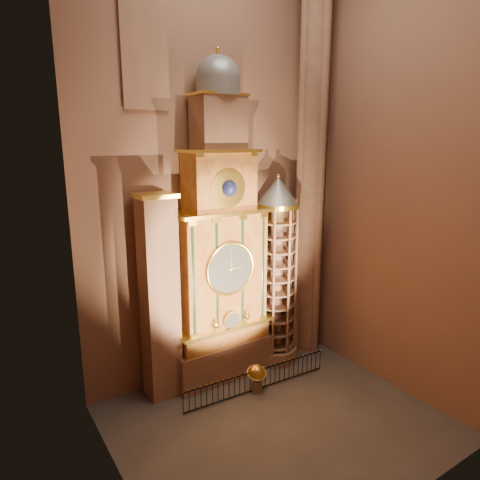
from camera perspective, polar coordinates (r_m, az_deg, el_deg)
floor at (r=21.29m, az=4.95°, el=-23.01°), size 14.00×14.00×0.00m
wall_back at (r=22.26m, az=-4.16°, el=9.13°), size 22.00×0.00×22.00m
wall_left at (r=14.02m, az=-17.41°, el=6.23°), size 0.00×22.00×22.00m
wall_right at (r=22.33m, az=19.98°, el=8.40°), size 0.00×22.00×22.00m
astronomical_clock at (r=22.10m, az=-2.66°, el=-2.27°), size 5.60×2.41×16.70m
portrait_tower at (r=21.15m, az=-10.67°, el=-7.56°), size 1.80×1.60×10.20m
stair_turret at (r=24.18m, az=4.87°, el=-4.42°), size 2.50×2.50×10.80m
gothic_pier at (r=25.03m, az=9.46°, el=9.43°), size 2.04×2.04×22.00m
stained_glass_window at (r=21.14m, az=-12.61°, el=23.64°), size 2.20×0.14×5.20m
celestial_globe at (r=22.82m, az=2.24°, el=-17.64°), size 1.30×1.27×1.45m
iron_railing at (r=23.01m, az=2.39°, el=-18.12°), size 8.19×0.53×1.11m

